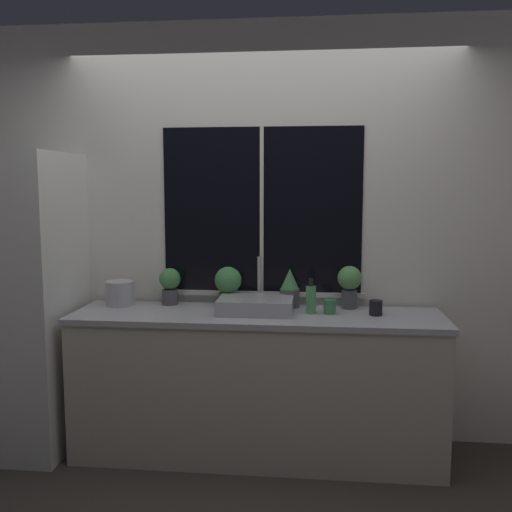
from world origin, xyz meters
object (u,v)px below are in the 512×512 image
at_px(mug_black, 376,308).
at_px(refrigerator, 20,302).
at_px(potted_plant_far_left, 170,284).
at_px(soap_bottle, 311,299).
at_px(potted_plant_center_left, 228,284).
at_px(sink, 256,305).
at_px(potted_plant_center_right, 290,289).
at_px(kettle, 120,292).
at_px(potted_plant_far_right, 349,283).
at_px(mug_green, 330,307).

bearing_deg(mug_black, refrigerator, -179.29).
distance_m(potted_plant_far_left, soap_bottle, 0.93).
height_order(potted_plant_far_left, potted_plant_center_left, potted_plant_center_left).
relative_size(sink, potted_plant_far_left, 1.89).
distance_m(potted_plant_center_left, soap_bottle, 0.56).
bearing_deg(potted_plant_center_right, potted_plant_center_left, 180.00).
relative_size(sink, potted_plant_center_right, 1.83).
xyz_separation_m(refrigerator, kettle, (0.61, 0.14, 0.05)).
relative_size(potted_plant_far_right, soap_bottle, 1.26).
xyz_separation_m(potted_plant_center_left, mug_black, (0.92, -0.18, -0.10)).
bearing_deg(potted_plant_center_right, potted_plant_far_left, 180.00).
bearing_deg(mug_black, sink, 179.26).
relative_size(refrigerator, kettle, 10.07).
bearing_deg(soap_bottle, mug_green, 1.80).
bearing_deg(potted_plant_center_right, kettle, -176.94).
height_order(refrigerator, soap_bottle, refrigerator).
bearing_deg(mug_green, potted_plant_far_right, 53.47).
bearing_deg(potted_plant_center_right, mug_green, -34.01).
height_order(soap_bottle, kettle, soap_bottle).
height_order(potted_plant_far_left, mug_green, potted_plant_far_left).
xyz_separation_m(refrigerator, potted_plant_far_left, (0.92, 0.20, 0.10)).
xyz_separation_m(potted_plant_far_right, kettle, (-1.47, -0.06, -0.08)).
distance_m(potted_plant_far_left, potted_plant_center_right, 0.78).
bearing_deg(potted_plant_far_right, kettle, -177.72).
bearing_deg(mug_black, potted_plant_far_right, 130.09).
bearing_deg(potted_plant_far_left, kettle, -169.47).
xyz_separation_m(refrigerator, sink, (1.50, 0.04, 0.01)).
height_order(refrigerator, sink, refrigerator).
height_order(refrigerator, mug_green, refrigerator).
relative_size(potted_plant_center_left, potted_plant_center_right, 1.03).
xyz_separation_m(mug_black, mug_green, (-0.27, 0.01, -0.00)).
distance_m(potted_plant_center_right, mug_green, 0.31).
bearing_deg(mug_green, potted_plant_center_left, 165.38).
bearing_deg(potted_plant_center_left, sink, -40.04).
bearing_deg(potted_plant_far_left, mug_black, -7.69).
bearing_deg(potted_plant_center_right, soap_bottle, -51.73).
height_order(refrigerator, potted_plant_center_right, refrigerator).
height_order(potted_plant_center_right, soap_bottle, potted_plant_center_right).
bearing_deg(potted_plant_center_left, potted_plant_far_left, 180.00).
xyz_separation_m(refrigerator, potted_plant_far_right, (2.07, 0.20, 0.12)).
distance_m(refrigerator, mug_black, 2.22).
xyz_separation_m(potted_plant_center_left, potted_plant_center_right, (0.40, 0.00, -0.02)).
bearing_deg(refrigerator, mug_green, 1.01).
bearing_deg(potted_plant_far_right, sink, -163.80).
bearing_deg(potted_plant_center_left, refrigerator, -171.15).
height_order(potted_plant_center_right, potted_plant_far_right, potted_plant_far_right).
distance_m(soap_bottle, mug_black, 0.39).
relative_size(potted_plant_far_left, kettle, 1.29).
distance_m(potted_plant_center_left, potted_plant_center_right, 0.40).
relative_size(sink, potted_plant_far_right, 1.67).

